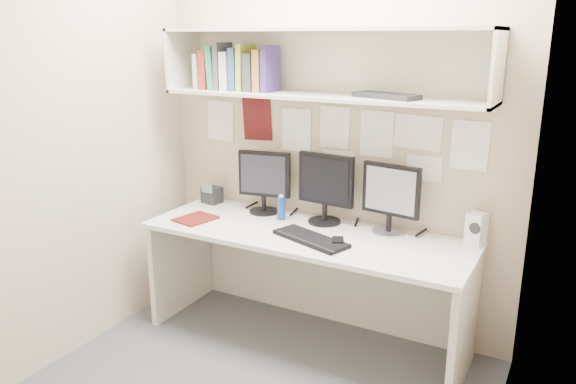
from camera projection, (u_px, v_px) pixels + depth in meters
The scene contains 18 objects.
wall_back at pixel (332, 130), 3.54m from camera, with size 2.40×0.02×2.60m, color #B8A58D.
wall_front at pixel (83, 217), 1.85m from camera, with size 2.40×0.02×2.60m, color #B8A58D.
wall_left at pixel (72, 139), 3.24m from camera, with size 0.02×2.00×2.60m, color #B8A58D.
wall_right at pixel (512, 192), 2.14m from camera, with size 0.02×2.00×2.60m, color #B8A58D.
desk at pixel (306, 287), 3.49m from camera, with size 2.00×0.70×0.73m.
overhead_hutch at pixel (324, 63), 3.31m from camera, with size 2.00×0.38×0.40m.
pinned_papers at pixel (331, 138), 3.55m from camera, with size 1.92×0.01×0.48m, color white, non-canonical shape.
monitor_left at pixel (264, 179), 3.72m from camera, with size 0.36×0.20×0.41m.
monitor_center at pixel (326, 185), 3.51m from camera, with size 0.38×0.21×0.44m.
monitor_right at pixel (391, 196), 3.32m from camera, with size 0.36×0.20×0.42m.
keyboard at pixel (311, 239), 3.24m from camera, with size 0.48×0.17×0.02m, color black.
mouse at pixel (338, 242), 3.19m from camera, with size 0.06×0.10×0.03m, color black.
speaker at pixel (476, 229), 3.16m from camera, with size 0.12×0.12×0.19m.
blue_bottle at pixel (281, 208), 3.60m from camera, with size 0.05×0.05×0.17m.
maroon_notebook at pixel (196, 219), 3.62m from camera, with size 0.20×0.25×0.01m, color #59110F.
desk_phone at pixel (212, 195), 3.97m from camera, with size 0.14×0.13×0.15m.
book_stack at pixel (236, 69), 3.54m from camera, with size 0.55×0.18×0.29m.
hutch_tray at pixel (386, 96), 3.11m from camera, with size 0.38×0.15×0.03m, color black.
Camera 1 is at (1.43, -2.22, 1.88)m, focal length 35.00 mm.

